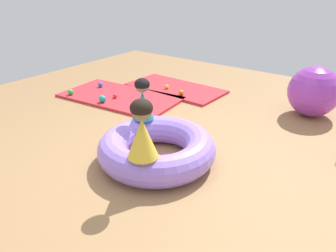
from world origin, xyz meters
name	(u,v)px	position (x,y,z in m)	size (l,w,h in m)	color
ground_plane	(166,161)	(0.00, 0.00, 0.00)	(8.00, 8.00, 0.00)	#9E7549
gym_mat_front	(120,97)	(-1.77, 1.13, 0.02)	(1.90, 1.01, 0.04)	red
gym_mat_far_right	(175,88)	(-1.31, 2.02, 0.02)	(1.68, 0.82, 0.04)	red
inflatable_cushion	(157,148)	(-0.08, -0.06, 0.16)	(1.25, 1.25, 0.32)	#9975EA
child_in_teal	(143,99)	(-0.47, 0.19, 0.55)	(0.31, 0.31, 0.47)	teal
child_in_yellow	(142,130)	(0.10, -0.48, 0.59)	(0.40, 0.40, 0.55)	yellow
play_ball_blue	(100,85)	(-2.36, 1.25, 0.08)	(0.08, 0.08, 0.08)	blue
play_ball_teal	(102,99)	(-1.78, 0.76, 0.09)	(0.11, 0.11, 0.11)	teal
play_ball_yellow	(167,87)	(-1.38, 1.87, 0.08)	(0.07, 0.07, 0.07)	yellow
play_ball_orange	(181,93)	(-0.99, 1.74, 0.08)	(0.09, 0.09, 0.09)	orange
play_ball_green	(71,92)	(-2.45, 0.69, 0.09)	(0.09, 0.09, 0.09)	green
play_ball_red	(115,96)	(-1.76, 1.01, 0.08)	(0.07, 0.07, 0.07)	red
exercise_ball_large	(314,92)	(0.89, 2.23, 0.35)	(0.70, 0.70, 0.70)	purple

